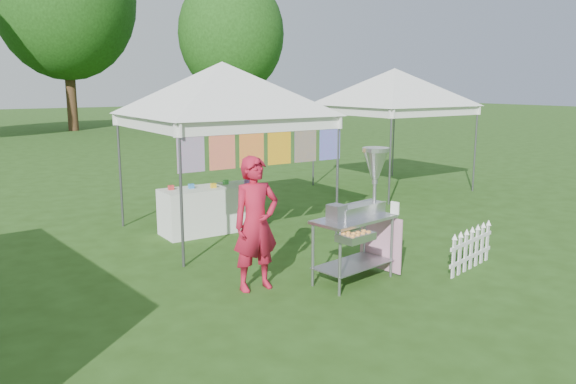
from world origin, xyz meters
TOP-DOWN VIEW (x-y plane):
  - ground at (0.00, 0.00)m, footprint 120.00×120.00m
  - canopy_main at (0.00, 3.49)m, footprint 4.24×4.24m
  - canopy_right at (5.50, 5.00)m, footprint 4.24×4.24m
  - tree_right at (10.00, 22.00)m, footprint 5.60×5.60m
  - donut_cart at (0.43, 0.26)m, footprint 1.29×1.05m
  - vendor at (-0.98, 0.72)m, footprint 0.65×0.45m
  - picket_fence at (1.99, -0.30)m, footprint 1.23×0.32m
  - display_table at (-0.19, 3.67)m, footprint 1.80×0.70m

SIDE VIEW (x-z plane):
  - ground at x=0.00m, z-range 0.00..0.00m
  - picket_fence at x=1.99m, z-range 0.01..0.57m
  - display_table at x=-0.19m, z-range 0.00..0.82m
  - vendor at x=-0.98m, z-range 0.00..1.74m
  - donut_cart at x=0.43m, z-range 0.16..1.93m
  - canopy_main at x=0.00m, z-range 1.26..4.71m
  - canopy_right at x=5.50m, z-range 1.27..4.72m
  - tree_right at x=10.00m, z-range 0.97..9.39m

